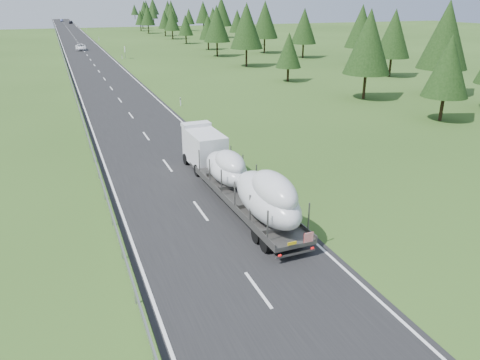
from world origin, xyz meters
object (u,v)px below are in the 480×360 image
object	(u,v)px
boat_truck	(238,176)
highway_sign	(125,50)
distant_car_dark	(71,22)
distant_car_blue	(61,20)
distant_van	(81,47)

from	to	relation	value
boat_truck	highway_sign	bearing A→B (deg)	86.67
distant_car_dark	distant_car_blue	bearing A→B (deg)	103.75
distant_van	distant_car_dark	world-z (taller)	distant_car_dark
distant_van	boat_truck	bearing A→B (deg)	-86.10
boat_truck	distant_van	size ratio (longest dim) A/B	3.20
boat_truck	distant_car_blue	size ratio (longest dim) A/B	4.44
boat_truck	distant_car_blue	bearing A→B (deg)	90.67
distant_car_dark	distant_car_blue	size ratio (longest dim) A/B	1.17
boat_truck	distant_van	bearing A→B (deg)	91.75
highway_sign	distant_car_dark	distance (m)	158.83
distant_car_blue	boat_truck	bearing A→B (deg)	-88.33
highway_sign	distant_van	bearing A→B (deg)	109.36
distant_car_dark	boat_truck	bearing A→B (deg)	-84.95
boat_truck	distant_van	xyz separation A→B (m)	(-3.11, 101.97, -1.21)
highway_sign	distant_car_blue	bearing A→B (deg)	92.40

